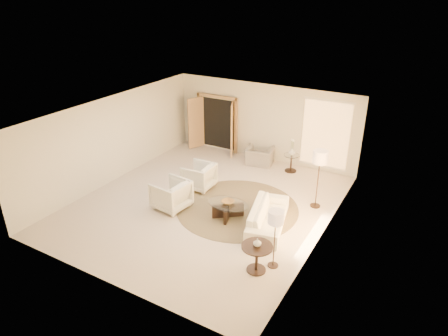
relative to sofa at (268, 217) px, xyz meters
The scene contains 18 objects.
room 2.38m from the sofa, behind, with size 7.04×8.04×2.83m.
windows_right 1.72m from the sofa, 13.66° to the left, with size 0.10×6.40×2.40m, color #F3B361, non-canonical shape.
window_back_corner 4.31m from the sofa, 87.44° to the left, with size 1.70×0.10×2.40m, color #F3B361, non-canonical shape.
curtains_right 2.03m from the sofa, 43.59° to the left, with size 0.06×5.20×2.60m, color #CFB28C, non-canonical shape.
french_doors 5.75m from the sofa, 134.78° to the left, with size 1.95×0.66×2.16m.
area_rug 1.30m from the sofa, 158.21° to the left, with size 3.56×3.56×0.01m, color #403422.
sofa is the anchor object (origin of this frame).
armchair_left 3.01m from the sofa, 160.87° to the left, with size 0.88×0.82×0.90m, color white.
armchair_right 2.89m from the sofa, behind, with size 0.92×0.86×0.95m, color white.
accent_chair 4.12m from the sofa, 118.28° to the left, with size 0.96×0.63×0.84m, color gray.
coffee_table 1.17m from the sofa, behind, with size 1.48×1.48×0.44m.
end_table 1.87m from the sofa, 73.84° to the right, with size 0.71×0.71×0.67m.
side_table 3.70m from the sofa, 101.60° to the left, with size 0.53×0.53×0.62m.
floor_lamp_near 2.21m from the sofa, 65.52° to the left, with size 0.43×0.43×1.77m.
floor_lamp_far 1.90m from the sofa, 61.52° to the right, with size 0.36×0.36×1.48m.
bowl 1.18m from the sofa, behind, with size 0.35×0.35×0.08m, color brown.
end_vase 1.92m from the sofa, 73.84° to the right, with size 0.18×0.18×0.19m, color silver.
side_vase 3.72m from the sofa, 101.60° to the left, with size 0.24×0.24×0.25m, color silver.
Camera 1 is at (5.62, -8.72, 5.96)m, focal length 32.00 mm.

